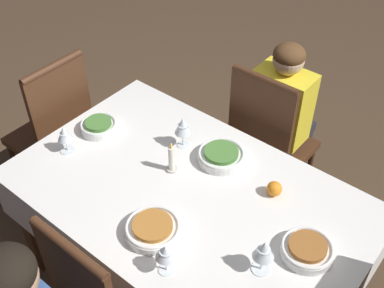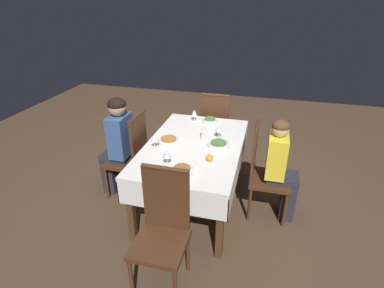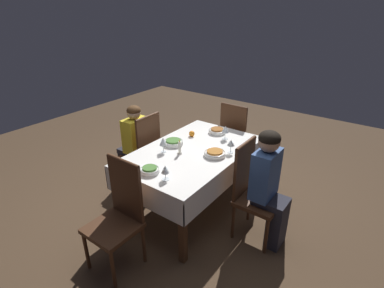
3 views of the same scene
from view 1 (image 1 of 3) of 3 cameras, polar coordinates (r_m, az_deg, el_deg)
ground_plane at (r=2.65m, az=-0.38°, el=-16.40°), size 8.00×8.00×0.00m
dining_table at (r=2.13m, az=-0.46°, el=-7.24°), size 1.53×0.95×0.72m
chair_north at (r=2.65m, az=8.91°, el=0.40°), size 0.40×0.40×0.99m
chair_west at (r=2.80m, az=-15.88°, el=1.69°), size 0.40×0.40×0.99m
person_child_yellow at (r=2.73m, az=10.90°, el=3.13°), size 0.30×0.33×1.06m
bowl_south at (r=1.91m, az=-4.68°, el=-9.97°), size 0.22×0.22×0.06m
wine_glass_south at (r=1.74m, az=-3.15°, el=-12.72°), size 0.08×0.08×0.14m
bowl_north at (r=2.19m, az=3.47°, el=-1.36°), size 0.22×0.22×0.06m
wine_glass_north at (r=2.21m, az=-1.08°, el=2.11°), size 0.08×0.08×0.16m
bowl_west at (r=2.39m, az=-11.01°, el=2.12°), size 0.18×0.18×0.06m
wine_glass_west at (r=2.27m, az=-14.87°, el=1.08°), size 0.07×0.07×0.14m
bowl_east at (r=1.90m, az=13.47°, el=-12.05°), size 0.20×0.20×0.06m
wine_glass_east at (r=1.75m, az=8.52°, el=-12.37°), size 0.08×0.08×0.16m
candle_centerpiece at (r=2.12m, az=-2.43°, el=-1.93°), size 0.05×0.05×0.16m
orange_fruit at (r=2.07m, az=9.72°, el=-5.24°), size 0.07×0.07×0.07m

